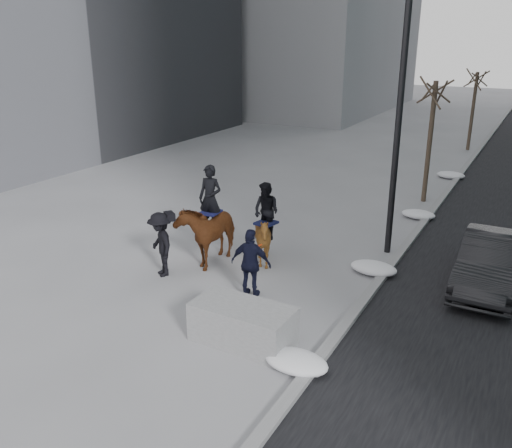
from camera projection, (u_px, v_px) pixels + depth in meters
The scene contains 12 objects.
ground at pixel (233, 295), 13.51m from camera, with size 120.00×120.00×0.00m, color gray.
curb at pixel (437, 204), 20.40m from camera, with size 0.25×90.00×0.12m, color gray.
planter at pixel (243, 324), 11.31m from camera, with size 2.13×1.06×0.85m, color gray.
car_near at pixel (491, 262), 13.75m from camera, with size 1.44×4.12×1.36m, color black.
tree_near at pixel (430, 136), 20.15m from camera, with size 1.20×1.20×5.04m, color #3B2B23, non-canonical shape.
tree_far at pixel (473, 107), 29.38m from camera, with size 1.20×1.20×4.65m, color #3B2A23, non-canonical shape.
mounted_left at pixel (209, 227), 15.20m from camera, with size 1.08×2.18×2.76m.
mounted_right at pixel (264, 233), 14.94m from camera, with size 1.50×1.62×2.35m.
feeder at pixel (251, 263), 13.15m from camera, with size 1.08×0.92×1.75m.
camera_crew at pixel (161, 244), 14.33m from camera, with size 1.30×1.19×1.75m.
lamppost at pixel (403, 79), 14.56m from camera, with size 0.25×1.41×9.09m.
snow_piles at pixel (397, 241), 16.58m from camera, with size 1.30×17.38×0.33m.
Camera 1 is at (6.32, -10.38, 6.18)m, focal length 38.00 mm.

